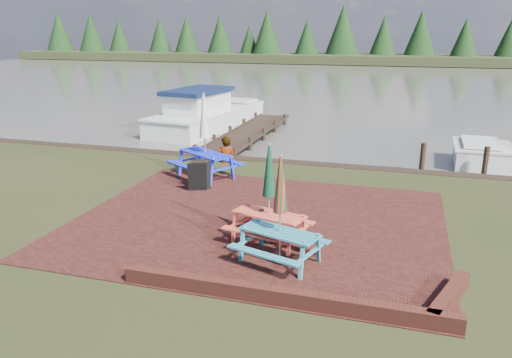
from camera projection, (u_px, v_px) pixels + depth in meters
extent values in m
plane|color=black|center=(245.00, 238.00, 11.53)|extent=(120.00, 120.00, 0.00)
cube|color=#351311|center=(258.00, 222.00, 12.44)|extent=(9.00, 7.50, 0.02)
cube|color=#4C1E16|center=(281.00, 297.00, 8.68)|extent=(6.00, 0.22, 0.30)
cube|color=#4C1E16|center=(449.00, 298.00, 8.64)|extent=(0.82, 1.77, 0.30)
cube|color=#4B4A40|center=(371.00, 82.00, 45.44)|extent=(120.00, 60.00, 0.02)
cube|color=black|center=(387.00, 59.00, 71.88)|extent=(120.00, 10.00, 1.20)
cube|color=teal|center=(280.00, 232.00, 10.13)|extent=(1.75, 1.09, 0.04)
cube|color=teal|center=(263.00, 255.00, 9.72)|extent=(1.62, 0.70, 0.04)
cube|color=teal|center=(295.00, 234.00, 10.69)|extent=(1.62, 0.70, 0.04)
cube|color=teal|center=(251.00, 239.00, 10.61)|extent=(0.49, 1.37, 0.67)
cube|color=teal|center=(310.00, 256.00, 9.84)|extent=(0.49, 1.37, 0.67)
cylinder|color=black|center=(279.00, 260.00, 10.31)|extent=(0.33, 0.33, 0.09)
cylinder|color=#B2B2B7|center=(280.00, 211.00, 10.00)|extent=(0.03, 0.03, 2.27)
cone|color=maroon|center=(281.00, 185.00, 9.84)|extent=(0.29, 0.29, 1.13)
cube|color=#E34F3A|center=(269.00, 214.00, 11.10)|extent=(1.74, 1.03, 0.04)
cube|color=#E34F3A|center=(254.00, 235.00, 10.67)|extent=(1.63, 0.63, 0.04)
cube|color=#E34F3A|center=(282.00, 217.00, 11.67)|extent=(1.63, 0.63, 0.04)
cube|color=#E34F3A|center=(242.00, 222.00, 11.55)|extent=(0.43, 1.38, 0.67)
cube|color=#E34F3A|center=(297.00, 235.00, 10.84)|extent=(0.43, 1.38, 0.67)
cylinder|color=black|center=(269.00, 240.00, 11.28)|extent=(0.33, 0.33, 0.09)
cylinder|color=#B2B2B7|center=(269.00, 195.00, 10.96)|extent=(0.03, 0.03, 2.27)
cone|color=#0D301D|center=(269.00, 171.00, 10.81)|extent=(0.29, 0.29, 1.13)
cube|color=#1B29CF|center=(205.00, 153.00, 16.00)|extent=(2.06, 1.66, 0.04)
cube|color=#1B29CF|center=(187.00, 167.00, 15.62)|extent=(1.80, 1.24, 0.04)
cube|color=#1B29CF|center=(224.00, 159.00, 16.56)|extent=(1.80, 1.24, 0.04)
cube|color=#1B29CF|center=(191.00, 161.00, 16.72)|extent=(0.95, 1.49, 0.80)
cube|color=#1B29CF|center=(222.00, 171.00, 15.51)|extent=(0.95, 1.49, 0.80)
cylinder|color=black|center=(206.00, 176.00, 16.21)|extent=(0.39, 0.39, 0.11)
cylinder|color=#B2B2B7|center=(205.00, 137.00, 15.84)|extent=(0.04, 0.04, 2.71)
cone|color=beige|center=(204.00, 116.00, 15.65)|extent=(0.35, 0.35, 1.35)
cube|color=black|center=(197.00, 177.00, 14.65)|extent=(0.60, 0.42, 0.90)
cube|color=black|center=(201.00, 174.00, 14.93)|extent=(0.60, 0.42, 0.90)
cube|color=black|center=(199.00, 162.00, 14.66)|extent=(0.53, 0.25, 0.03)
cube|color=black|center=(250.00, 131.00, 23.00)|extent=(1.60, 9.00, 0.06)
cube|color=black|center=(235.00, 129.00, 23.20)|extent=(0.08, 9.00, 0.08)
cube|color=black|center=(266.00, 131.00, 22.78)|extent=(0.08, 9.00, 0.08)
cylinder|color=black|center=(195.00, 157.00, 19.17)|extent=(0.16, 0.16, 1.00)
cylinder|color=black|center=(235.00, 160.00, 18.72)|extent=(0.16, 0.16, 1.00)
cube|color=silver|center=(208.00, 121.00, 25.23)|extent=(3.67, 7.99, 1.10)
cube|color=silver|center=(208.00, 110.00, 25.06)|extent=(3.74, 8.15, 0.09)
cube|color=silver|center=(198.00, 102.00, 24.11)|extent=(2.32, 3.46, 0.93)
cube|color=#0E1834|center=(198.00, 91.00, 23.96)|extent=(2.60, 3.95, 0.20)
cube|color=silver|center=(234.00, 100.00, 27.57)|extent=(2.41, 1.68, 0.11)
cube|color=silver|center=(481.00, 142.00, 17.99)|extent=(1.32, 2.09, 0.09)
imported|color=gray|center=(225.00, 137.00, 17.78)|extent=(0.81, 0.69, 1.90)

